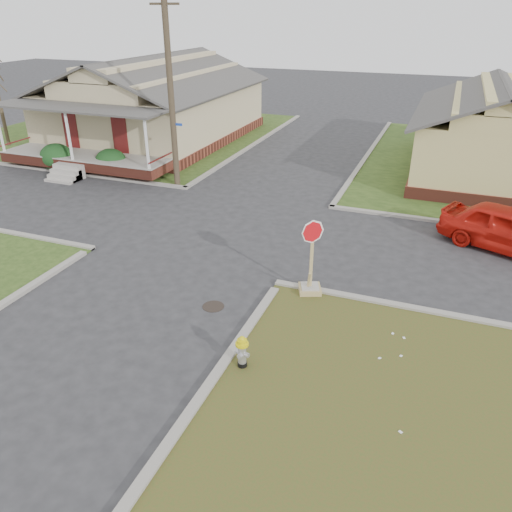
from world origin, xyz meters
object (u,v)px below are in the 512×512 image
(utility_pole, at_px, (170,87))
(red_sedan, at_px, (509,229))
(fire_hydrant, at_px, (242,350))
(stop_sign, at_px, (310,277))

(utility_pole, bearing_deg, red_sedan, -8.31)
(fire_hydrant, height_order, red_sedan, red_sedan)
(fire_hydrant, xyz_separation_m, stop_sign, (0.58, 4.02, 0.04))
(utility_pole, height_order, red_sedan, utility_pole)
(stop_sign, bearing_deg, fire_hydrant, -119.82)
(fire_hydrant, bearing_deg, stop_sign, 92.98)
(utility_pole, relative_size, stop_sign, 3.78)
(fire_hydrant, height_order, stop_sign, stop_sign)
(utility_pole, height_order, fire_hydrant, utility_pole)
(utility_pole, xyz_separation_m, fire_hydrant, (8.25, -11.64, -4.14))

